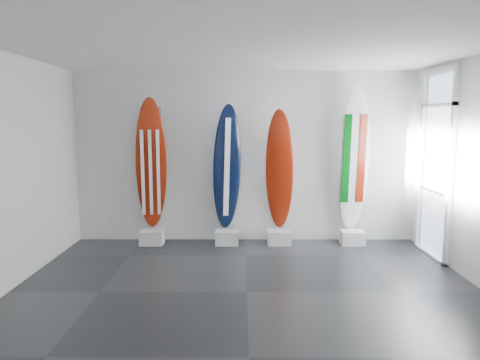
{
  "coord_description": "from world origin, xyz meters",
  "views": [
    {
      "loc": [
        -0.07,
        -5.33,
        2.14
      ],
      "look_at": [
        -0.09,
        1.4,
        1.24
      ],
      "focal_mm": 33.13,
      "sensor_mm": 36.0,
      "label": 1
    }
  ],
  "objects_px": {
    "surfboard_navy": "(227,168)",
    "surfboard_swiss": "(279,170)",
    "surfboard_usa": "(151,165)",
    "surfboard_italy": "(353,159)"
  },
  "relations": [
    {
      "from": "surfboard_navy",
      "to": "surfboard_swiss",
      "type": "distance_m",
      "value": 0.91
    },
    {
      "from": "surfboard_italy",
      "to": "surfboard_navy",
      "type": "bearing_deg",
      "value": 173.53
    },
    {
      "from": "surfboard_swiss",
      "to": "surfboard_italy",
      "type": "height_order",
      "value": "surfboard_italy"
    },
    {
      "from": "surfboard_usa",
      "to": "surfboard_italy",
      "type": "height_order",
      "value": "surfboard_italy"
    },
    {
      "from": "surfboard_navy",
      "to": "surfboard_usa",
      "type": "bearing_deg",
      "value": 161.58
    },
    {
      "from": "surfboard_swiss",
      "to": "surfboard_italy",
      "type": "distance_m",
      "value": 1.29
    },
    {
      "from": "surfboard_usa",
      "to": "surfboard_italy",
      "type": "distance_m",
      "value": 3.5
    },
    {
      "from": "surfboard_usa",
      "to": "surfboard_italy",
      "type": "relative_size",
      "value": 0.93
    },
    {
      "from": "surfboard_navy",
      "to": "surfboard_swiss",
      "type": "bearing_deg",
      "value": -18.42
    },
    {
      "from": "surfboard_swiss",
      "to": "surfboard_italy",
      "type": "relative_size",
      "value": 0.85
    }
  ]
}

